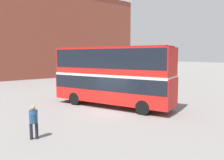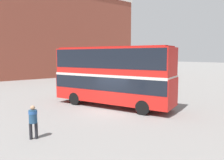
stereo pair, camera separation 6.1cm
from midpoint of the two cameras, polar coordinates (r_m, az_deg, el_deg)
ground_plane at (r=16.54m, az=-0.56°, el=-8.25°), size 240.00×240.00×0.00m
building_row_left at (r=47.53m, az=-15.33°, el=11.37°), size 10.28×35.14×16.94m
double_decker_bus at (r=17.79m, az=0.10°, el=1.90°), size 10.32×6.01×4.88m
pedestrian_foreground at (r=11.74m, az=-19.79°, el=-9.46°), size 0.53×0.53×1.72m
parked_car_kerb_near at (r=34.49m, az=6.59°, el=0.71°), size 4.59×2.11×1.55m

